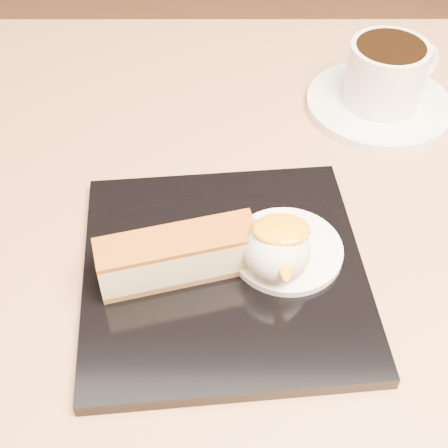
{
  "coord_description": "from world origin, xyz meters",
  "views": [
    {
      "loc": [
        0.04,
        -0.32,
        1.11
      ],
      "look_at": [
        0.04,
        0.01,
        0.76
      ],
      "focal_mm": 50.0,
      "sensor_mm": 36.0,
      "label": 1
    }
  ],
  "objects_px": {
    "coffee_cup": "(387,73)",
    "dessert_plate": "(224,272)",
    "ice_cream_scoop": "(277,251)",
    "cheesecake": "(178,256)",
    "table": "(181,367)",
    "saucer": "(379,104)"
  },
  "relations": [
    {
      "from": "saucer",
      "to": "ice_cream_scoop",
      "type": "bearing_deg",
      "value": -117.97
    },
    {
      "from": "saucer",
      "to": "coffee_cup",
      "type": "height_order",
      "value": "coffee_cup"
    },
    {
      "from": "dessert_plate",
      "to": "cheesecake",
      "type": "bearing_deg",
      "value": -171.87
    },
    {
      "from": "dessert_plate",
      "to": "ice_cream_scoop",
      "type": "height_order",
      "value": "ice_cream_scoop"
    },
    {
      "from": "saucer",
      "to": "coffee_cup",
      "type": "bearing_deg",
      "value": 24.89
    },
    {
      "from": "cheesecake",
      "to": "ice_cream_scoop",
      "type": "relative_size",
      "value": 2.47
    },
    {
      "from": "ice_cream_scoop",
      "to": "cheesecake",
      "type": "bearing_deg",
      "value": 180.0
    },
    {
      "from": "ice_cream_scoop",
      "to": "saucer",
      "type": "distance_m",
      "value": 0.26
    },
    {
      "from": "table",
      "to": "ice_cream_scoop",
      "type": "relative_size",
      "value": 15.72
    },
    {
      "from": "ice_cream_scoop",
      "to": "table",
      "type": "bearing_deg",
      "value": 170.57
    },
    {
      "from": "dessert_plate",
      "to": "saucer",
      "type": "bearing_deg",
      "value": 54.18
    },
    {
      "from": "saucer",
      "to": "table",
      "type": "bearing_deg",
      "value": -133.57
    },
    {
      "from": "table",
      "to": "dessert_plate",
      "type": "bearing_deg",
      "value": -11.54
    },
    {
      "from": "table",
      "to": "coffee_cup",
      "type": "bearing_deg",
      "value": 46.29
    },
    {
      "from": "saucer",
      "to": "coffee_cup",
      "type": "distance_m",
      "value": 0.04
    },
    {
      "from": "dessert_plate",
      "to": "ice_cream_scoop",
      "type": "distance_m",
      "value": 0.05
    },
    {
      "from": "saucer",
      "to": "cheesecake",
      "type": "bearing_deg",
      "value": -130.66
    },
    {
      "from": "table",
      "to": "ice_cream_scoop",
      "type": "distance_m",
      "value": 0.21
    },
    {
      "from": "cheesecake",
      "to": "ice_cream_scoop",
      "type": "xyz_separation_m",
      "value": [
        0.08,
        -0.0,
        0.01
      ]
    },
    {
      "from": "coffee_cup",
      "to": "dessert_plate",
      "type": "bearing_deg",
      "value": -150.91
    },
    {
      "from": "cheesecake",
      "to": "ice_cream_scoop",
      "type": "distance_m",
      "value": 0.08
    },
    {
      "from": "table",
      "to": "cheesecake",
      "type": "bearing_deg",
      "value": -59.92
    }
  ]
}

